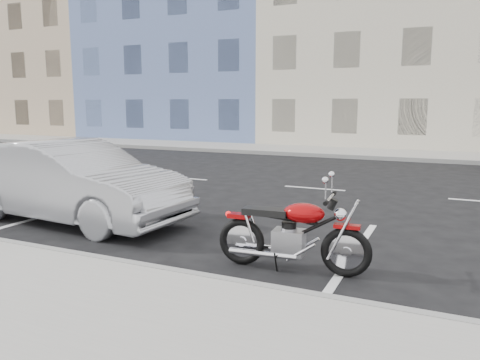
# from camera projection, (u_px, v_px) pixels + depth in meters

# --- Properties ---
(ground) EXTENTS (120.00, 120.00, 0.00)m
(ground) POSITION_uv_depth(u_px,v_px,m) (394.00, 195.00, 11.37)
(ground) COLOR black
(ground) RESTS_ON ground
(sidewalk_far) EXTENTS (80.00, 3.40, 0.15)m
(sidewalk_far) POSITION_uv_depth(u_px,v_px,m) (302.00, 150.00, 21.21)
(sidewalk_far) COLOR gray
(sidewalk_far) RESTS_ON ground
(curb_far) EXTENTS (80.00, 0.12, 0.16)m
(curb_far) POSITION_uv_depth(u_px,v_px,m) (291.00, 154.00, 19.69)
(curb_far) COLOR gray
(curb_far) RESTS_ON ground
(bldg_far_west) EXTENTS (12.00, 12.00, 12.00)m
(bldg_far_west) POSITION_uv_depth(u_px,v_px,m) (69.00, 53.00, 35.70)
(bldg_far_west) COLOR tan
(bldg_far_west) RESTS_ON ground
(bldg_blue) EXTENTS (12.00, 12.00, 13.00)m
(bldg_blue) POSITION_uv_depth(u_px,v_px,m) (207.00, 37.00, 30.68)
(bldg_blue) COLOR #556A9D
(bldg_blue) RESTS_ON ground
(bldg_cream) EXTENTS (12.00, 12.00, 11.50)m
(bldg_cream) POSITION_uv_depth(u_px,v_px,m) (398.00, 38.00, 25.87)
(bldg_cream) COLOR beige
(bldg_cream) RESTS_ON ground
(motorcycle) EXTENTS (2.06, 0.68, 1.03)m
(motorcycle) POSITION_uv_depth(u_px,v_px,m) (349.00, 241.00, 5.90)
(motorcycle) COLOR black
(motorcycle) RESTS_ON ground
(sedan_silver) EXTENTS (4.71, 1.93, 1.52)m
(sedan_silver) POSITION_uv_depth(u_px,v_px,m) (73.00, 182.00, 8.68)
(sedan_silver) COLOR #9A9BA1
(sedan_silver) RESTS_ON ground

